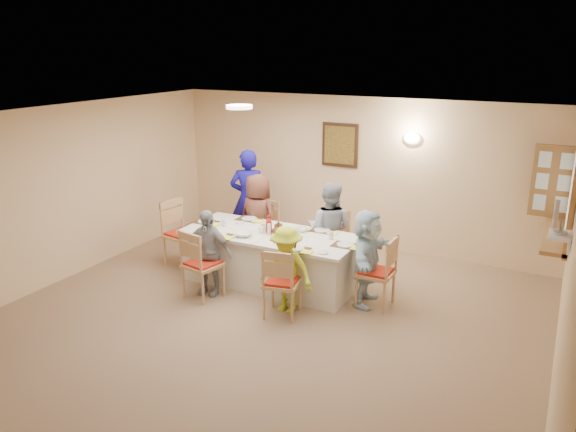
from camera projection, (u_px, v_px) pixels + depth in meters
The scene contains 49 objects.
ground at pixel (249, 333), 6.66m from camera, with size 7.00×7.00×0.00m, color #8B6947.
room_walls at pixel (246, 211), 6.22m from camera, with size 7.00×7.00×7.00m.
wall_picture at pixel (340, 145), 9.24m from camera, with size 0.62×0.05×0.72m.
wall_sconce at pixel (412, 138), 8.64m from camera, with size 0.26×0.09×0.18m, color white.
ceiling_light at pixel (239, 107), 7.65m from camera, with size 0.36×0.36×0.05m, color white.
serving_hatch at pixel (573, 197), 6.86m from camera, with size 0.06×1.50×1.15m, color brown.
hatch_sill at pixel (556, 236), 7.06m from camera, with size 0.30×1.50×0.05m, color brown.
shutter_door at pixel (553, 182), 7.62m from camera, with size 0.55×0.04×1.00m, color brown.
fan_shelf at pixel (560, 235), 5.77m from camera, with size 0.22×0.36×0.03m, color white.
desk_fan at pixel (559, 221), 5.74m from camera, with size 0.30×0.30×0.28m, color #A5A5A8, non-canonical shape.
dining_table at pixel (271, 258), 7.95m from camera, with size 2.48×1.05×0.76m, color silver.
chair_back_left at pixel (262, 231), 8.87m from camera, with size 0.44×0.44×0.93m, color tan, non-canonical shape.
chair_back_right at pixel (332, 242), 8.35m from camera, with size 0.45×0.45×0.93m, color tan, non-canonical shape.
chair_front_left at pixel (203, 263), 7.50m from camera, with size 0.46×0.46×0.97m, color tan, non-canonical shape.
chair_front_right at pixel (282, 281), 6.99m from camera, with size 0.44×0.44×0.92m, color tan, non-canonical shape.
chair_left_end at pixel (182, 234), 8.59m from camera, with size 0.49×0.49×1.02m, color tan, non-canonical shape.
chair_right_end at pixel (376, 271), 7.25m from camera, with size 0.46×0.46×0.95m, color tan, non-canonical shape.
diner_back_left at pixel (258, 218), 8.70m from camera, with size 0.74×0.53×1.41m, color brown.
diner_back_right at pixel (329, 229), 8.17m from camera, with size 0.75×0.62×1.41m, color #9099AA.
diner_front_left at pixel (208, 252), 7.57m from camera, with size 0.73×0.38×1.19m, color #95959B.
diner_front_right at pixel (286, 270), 7.06m from camera, with size 0.76×0.47×1.14m, color #BCCE28.
diner_right_end at pixel (367, 258), 7.25m from camera, with size 0.48×1.22×1.29m, color silver.
caregiver at pixel (249, 199), 9.26m from camera, with size 0.72×0.60×1.67m, color #171195.
placemat_fl at pixel (218, 235), 7.75m from camera, with size 0.37×0.27×0.01m, color #472B19.
plate_fl at pixel (218, 234), 7.74m from camera, with size 0.24×0.24×0.02m, color white.
napkin_fl at pixel (227, 238), 7.62m from camera, with size 0.15×0.15×0.01m, color #F2FF35.
placemat_fr at pixel (296, 249), 7.22m from camera, with size 0.36×0.27×0.01m, color #472B19.
plate_fr at pixel (296, 248), 7.22m from camera, with size 0.23×0.23×0.01m, color white.
napkin_fr at pixel (307, 252), 7.10m from camera, with size 0.14×0.14×0.01m, color #F2FF35.
placemat_bl at pixel (249, 219), 8.46m from camera, with size 0.38×0.28×0.01m, color #472B19.
plate_bl at pixel (249, 218), 8.46m from camera, with size 0.23×0.23×0.01m, color white.
napkin_bl at pixel (258, 221), 8.34m from camera, with size 0.15×0.15×0.01m, color #F2FF35.
placemat_br at pixel (322, 231), 7.94m from camera, with size 0.33×0.25×0.01m, color #472B19.
plate_br at pixel (322, 230), 7.93m from camera, with size 0.23×0.23×0.01m, color white.
napkin_br at pixel (332, 233), 7.81m from camera, with size 0.14×0.14×0.01m, color #F2FF35.
placemat_le at pixel (206, 222), 8.32m from camera, with size 0.35×0.26×0.01m, color #472B19.
plate_le at pixel (206, 221), 8.32m from camera, with size 0.24×0.24×0.01m, color white.
napkin_le at pixel (214, 224), 8.20m from camera, with size 0.15×0.15×0.01m, color #F2FF35.
placemat_re at pixel (345, 245), 7.35m from camera, with size 0.35×0.26×0.01m, color #472B19.
plate_re at pixel (345, 245), 7.35m from camera, with size 0.23×0.23×0.01m, color white.
napkin_re at pixel (357, 248), 7.23m from camera, with size 0.15×0.15×0.01m, color #F2FF35.
teacup_a at pixel (207, 229), 7.90m from camera, with size 0.14×0.14×0.08m, color white.
teacup_b at pixel (314, 224), 8.07m from camera, with size 0.12×0.12×0.09m, color white.
bowl_a at pixel (244, 234), 7.70m from camera, with size 0.31×0.31×0.06m, color white.
bowl_b at pixel (302, 229), 7.91m from camera, with size 0.20×0.20×0.05m, color white.
condiment_ketchup at pixel (269, 224), 7.81m from camera, with size 0.11×0.11×0.26m, color red.
condiment_brown at pixel (278, 226), 7.83m from camera, with size 0.09×0.09×0.19m, color #513015.
condiment_malt at pixel (276, 230), 7.75m from camera, with size 0.15×0.15×0.15m, color #513015.
drinking_glass at pixel (263, 227), 7.93m from camera, with size 0.06×0.06×0.10m, color silver.
Camera 1 is at (3.14, -5.09, 3.28)m, focal length 35.00 mm.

